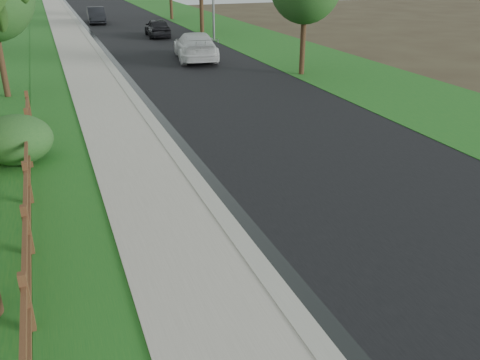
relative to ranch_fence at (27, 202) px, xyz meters
name	(u,v)px	position (x,y,z in m)	size (l,w,h in m)	color
road	(147,35)	(8.20, 28.60, -0.61)	(8.00, 90.00, 0.02)	black
curb	(89,38)	(4.00, 28.60, -0.56)	(0.40, 90.00, 0.12)	gray
wet_gutter	(94,38)	(4.35, 28.60, -0.60)	(0.50, 90.00, 0.00)	black
sidewalk	(70,39)	(2.70, 28.60, -0.57)	(2.20, 90.00, 0.10)	#9B9587
grass_strip	(42,40)	(0.80, 28.60, -0.59)	(1.60, 90.00, 0.06)	#18561B
verge_far	(233,31)	(15.10, 28.60, -0.60)	(6.00, 90.00, 0.04)	#18561B
ranch_fence	(27,202)	(0.00, 0.00, 0.00)	(0.12, 16.92, 1.10)	#4E291A
white_suv	(195,46)	(8.87, 17.68, 0.17)	(2.15, 5.30, 1.54)	white
dark_car_mid	(158,28)	(8.84, 27.48, 0.07)	(1.57, 3.90, 1.33)	black
dark_car_far	(96,15)	(5.60, 37.79, 0.09)	(1.45, 4.15, 1.37)	black
shrub_d	(16,140)	(-0.30, 4.22, 0.07)	(2.02, 2.02, 1.38)	#19471D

